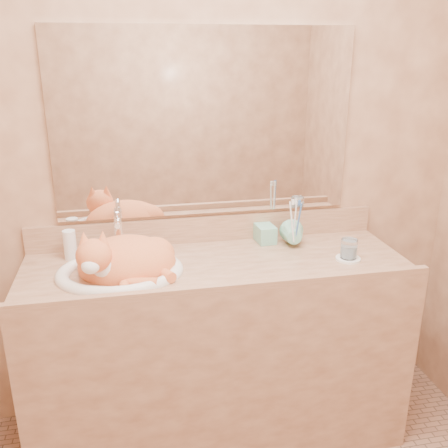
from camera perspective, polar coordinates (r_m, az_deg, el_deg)
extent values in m
cube|color=#8E5D40|center=(2.22, -2.16, 7.81)|extent=(2.40, 0.02, 2.50)
cube|color=white|center=(2.19, -2.16, 11.34)|extent=(1.30, 0.02, 0.80)
imported|color=#79C2A5|center=(2.24, 5.24, -0.39)|extent=(0.09, 0.09, 0.18)
imported|color=#79C2A5|center=(2.23, 8.06, -1.68)|extent=(0.13, 0.13, 0.10)
cylinder|color=white|center=(2.18, 13.99, -3.87)|extent=(0.10, 0.10, 0.01)
cylinder|color=white|center=(2.17, 14.09, -2.75)|extent=(0.07, 0.07, 0.08)
cylinder|color=white|center=(2.20, -17.19, -2.29)|extent=(0.05, 0.05, 0.13)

